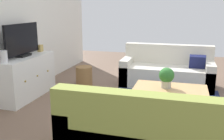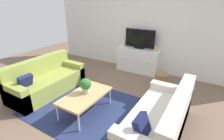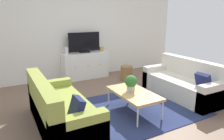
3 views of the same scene
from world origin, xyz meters
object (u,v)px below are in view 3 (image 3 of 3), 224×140
at_px(tv_console, 85,65).
at_px(glass_vase, 66,51).
at_px(couch_left_side, 57,111).
at_px(wicker_basket, 126,73).
at_px(potted_plant, 131,83).
at_px(flat_screen_tv, 84,43).
at_px(coffee_table, 134,94).
at_px(couch_right_side, 184,84).
at_px(mantel_clock, 102,49).

xyz_separation_m(tv_console, glass_vase, (-0.53, 0.00, 0.47)).
relative_size(couch_left_side, tv_console, 1.40).
height_order(couch_left_side, glass_vase, glass_vase).
bearing_deg(tv_console, wicker_basket, -37.29).
xyz_separation_m(couch_left_side, potted_plant, (1.36, -0.09, 0.30)).
xyz_separation_m(flat_screen_tv, glass_vase, (-0.53, -0.02, -0.19)).
distance_m(couch_left_side, wicker_basket, 2.89).
bearing_deg(wicker_basket, coffee_table, -118.82).
xyz_separation_m(potted_plant, tv_console, (0.06, 2.47, -0.20)).
relative_size(couch_right_side, potted_plant, 5.85).
bearing_deg(couch_right_side, glass_vase, 129.76).
xyz_separation_m(flat_screen_tv, wicker_basket, (0.95, -0.75, -0.83)).
bearing_deg(potted_plant, flat_screen_tv, 88.52).
bearing_deg(coffee_table, flat_screen_tv, 89.13).
distance_m(flat_screen_tv, wicker_basket, 1.47).
bearing_deg(wicker_basket, couch_right_side, -73.40).
distance_m(couch_right_side, wicker_basket, 1.72).
bearing_deg(tv_console, potted_plant, -91.50).
xyz_separation_m(coffee_table, mantel_clock, (0.57, 2.53, 0.43)).
bearing_deg(coffee_table, tv_console, 89.12).
bearing_deg(glass_vase, couch_left_side, -110.57).
bearing_deg(flat_screen_tv, wicker_basket, -38.04).
distance_m(potted_plant, flat_screen_tv, 2.53).
relative_size(flat_screen_tv, mantel_clock, 7.06).
bearing_deg(glass_vase, couch_right_side, -50.24).
bearing_deg(mantel_clock, wicker_basket, -59.82).
bearing_deg(flat_screen_tv, glass_vase, -177.84).
xyz_separation_m(coffee_table, flat_screen_tv, (0.04, 2.55, 0.65)).
distance_m(coffee_table, potted_plant, 0.21).
distance_m(coffee_table, glass_vase, 2.62).
bearing_deg(flat_screen_tv, potted_plant, -91.48).
bearing_deg(couch_left_side, wicker_basket, 34.77).
bearing_deg(mantel_clock, tv_console, -180.00).
xyz_separation_m(potted_plant, wicker_basket, (1.02, 1.74, -0.38)).
xyz_separation_m(couch_right_side, potted_plant, (-1.51, -0.09, 0.30)).
relative_size(couch_left_side, wicker_basket, 4.64).
distance_m(tv_console, wicker_basket, 1.21).
relative_size(coffee_table, glass_vase, 5.61).
height_order(glass_vase, mantel_clock, glass_vase).
bearing_deg(couch_right_side, potted_plant, -176.57).
height_order(couch_left_side, potted_plant, couch_left_side).
relative_size(couch_right_side, mantel_clock, 14.00).
bearing_deg(couch_right_side, couch_left_side, 180.00).
bearing_deg(potted_plant, wicker_basket, 59.68).
relative_size(couch_right_side, glass_vase, 9.40).
bearing_deg(tv_console, mantel_clock, 0.00).
bearing_deg(glass_vase, coffee_table, -78.98).
distance_m(flat_screen_tv, glass_vase, 0.56).
relative_size(coffee_table, tv_console, 0.83).
height_order(potted_plant, flat_screen_tv, flat_screen_tv).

